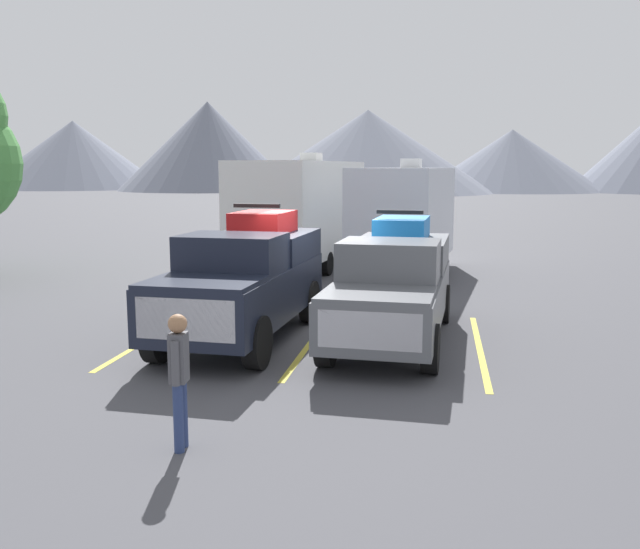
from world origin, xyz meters
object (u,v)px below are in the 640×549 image
Objects in this scene: pickup_truck_a at (245,278)px; person_a at (179,372)px; pickup_truck_b at (394,282)px; camper_trailer_a at (301,209)px; camper_trailer_b at (405,215)px.

person_a is at bearing -82.30° from pickup_truck_a.
pickup_truck_a is at bearing -172.25° from pickup_truck_b.
camper_trailer_a is at bearing 112.22° from pickup_truck_b.
pickup_truck_b is 9.81m from camper_trailer_a.
pickup_truck_a is 5.68m from person_a.
pickup_truck_b is 3.49× the size of person_a.
camper_trailer_a is 5.10× the size of person_a.
pickup_truck_a is at bearing -85.67° from camper_trailer_a.
pickup_truck_b is 8.33m from camper_trailer_b.
camper_trailer_b is at bearing 81.96° from person_a.
camper_trailer_b reaches higher than person_a.
camper_trailer_a reaches higher than pickup_truck_a.
pickup_truck_b is at bearing 7.75° from pickup_truck_a.
pickup_truck_a is 3.01m from pickup_truck_b.
camper_trailer_b is 4.56× the size of person_a.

